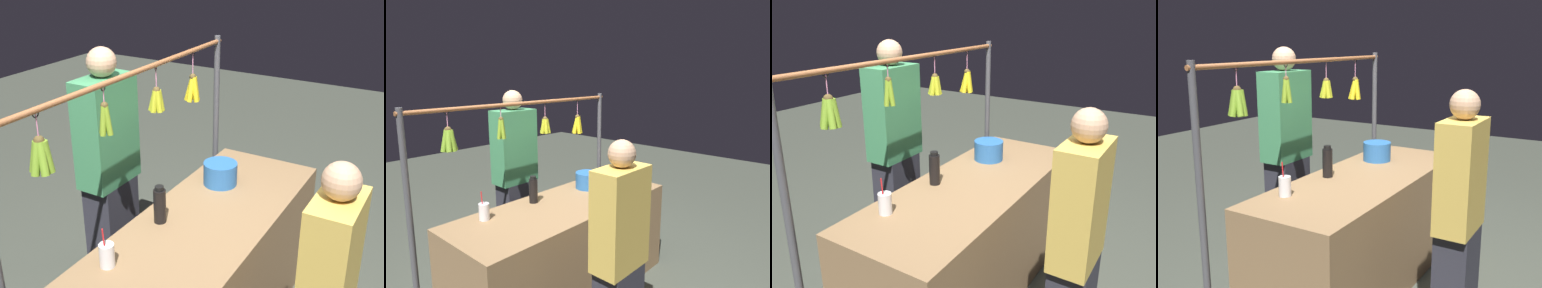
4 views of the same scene
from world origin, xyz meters
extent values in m
cube|color=olive|center=(0.00, 0.00, 0.41)|extent=(1.99, 0.73, 0.82)
cylinder|color=#4C4C51|center=(-1.06, -0.48, 0.83)|extent=(0.04, 0.04, 1.67)
cylinder|color=#9E6038|center=(0.00, -0.48, 1.63)|extent=(2.18, 0.03, 0.03)
torus|color=black|center=(-0.70, -0.48, 1.61)|extent=(0.04, 0.02, 0.04)
cylinder|color=pink|center=(-0.70, -0.48, 1.53)|extent=(0.01, 0.01, 0.16)
sphere|color=brown|center=(-0.70, -0.48, 1.45)|extent=(0.05, 0.05, 0.05)
cylinder|color=yellow|center=(-0.67, -0.48, 1.36)|extent=(0.08, 0.04, 0.18)
cylinder|color=yellow|center=(-0.69, -0.46, 1.36)|extent=(0.04, 0.06, 0.18)
cylinder|color=yellow|center=(-0.71, -0.47, 1.36)|extent=(0.06, 0.05, 0.18)
cylinder|color=yellow|center=(-0.71, -0.49, 1.36)|extent=(0.07, 0.06, 0.18)
cylinder|color=yellow|center=(-0.69, -0.50, 1.36)|extent=(0.05, 0.08, 0.18)
torus|color=black|center=(-0.25, -0.48, 1.61)|extent=(0.04, 0.02, 0.04)
cylinder|color=pink|center=(-0.25, -0.48, 1.54)|extent=(0.01, 0.01, 0.14)
sphere|color=brown|center=(-0.25, -0.48, 1.47)|extent=(0.05, 0.05, 0.05)
cylinder|color=gold|center=(-0.22, -0.48, 1.40)|extent=(0.06, 0.04, 0.14)
cylinder|color=gold|center=(-0.24, -0.46, 1.40)|extent=(0.05, 0.06, 0.14)
cylinder|color=gold|center=(-0.26, -0.47, 1.40)|extent=(0.05, 0.05, 0.14)
cylinder|color=gold|center=(-0.26, -0.49, 1.40)|extent=(0.05, 0.05, 0.14)
cylinder|color=gold|center=(-0.24, -0.50, 1.40)|extent=(0.04, 0.07, 0.14)
torus|color=black|center=(0.25, -0.48, 1.61)|extent=(0.04, 0.01, 0.04)
cylinder|color=pink|center=(0.25, -0.48, 1.56)|extent=(0.01, 0.01, 0.10)
sphere|color=brown|center=(0.25, -0.48, 1.51)|extent=(0.04, 0.04, 0.04)
cylinder|color=#83A92A|center=(0.27, -0.48, 1.43)|extent=(0.05, 0.03, 0.17)
cylinder|color=#83A92A|center=(0.25, -0.46, 1.43)|extent=(0.03, 0.05, 0.17)
cylinder|color=#83A92A|center=(0.24, -0.48, 1.43)|extent=(0.05, 0.03, 0.17)
cylinder|color=#83A92A|center=(0.25, -0.50, 1.43)|extent=(0.03, 0.06, 0.17)
torus|color=black|center=(0.73, -0.48, 1.61)|extent=(0.04, 0.01, 0.04)
cylinder|color=pink|center=(0.73, -0.48, 1.54)|extent=(0.01, 0.01, 0.13)
sphere|color=brown|center=(0.73, -0.48, 1.48)|extent=(0.05, 0.05, 0.05)
cylinder|color=#77A52B|center=(0.76, -0.48, 1.40)|extent=(0.08, 0.04, 0.17)
cylinder|color=#77A52B|center=(0.74, -0.45, 1.40)|extent=(0.06, 0.08, 0.17)
cylinder|color=#77A52B|center=(0.71, -0.45, 1.40)|extent=(0.05, 0.06, 0.17)
cylinder|color=#77A52B|center=(0.70, -0.48, 1.40)|extent=(0.08, 0.04, 0.17)
cylinder|color=#77A52B|center=(0.71, -0.51, 1.40)|extent=(0.05, 0.06, 0.17)
cylinder|color=#77A52B|center=(0.74, -0.51, 1.40)|extent=(0.05, 0.07, 0.17)
cylinder|color=black|center=(0.15, -0.21, 0.92)|extent=(0.07, 0.07, 0.20)
cylinder|color=black|center=(0.15, -0.21, 1.04)|extent=(0.05, 0.05, 0.02)
cylinder|color=#2B65AE|center=(-0.45, -0.13, 0.90)|extent=(0.22, 0.22, 0.15)
cylinder|color=silver|center=(0.63, -0.21, 0.89)|extent=(0.08, 0.08, 0.13)
cylinder|color=red|center=(0.64, -0.21, 0.93)|extent=(0.01, 0.02, 0.22)
cube|color=#2D2D38|center=(-0.11, -0.79, 0.41)|extent=(0.33, 0.22, 0.82)
cube|color=#3F8C59|center=(-0.11, -0.79, 1.18)|extent=(0.41, 0.22, 0.72)
sphere|color=tan|center=(-0.11, -0.79, 1.64)|extent=(0.19, 0.19, 0.19)
cube|color=gold|center=(0.35, 0.82, 1.04)|extent=(0.36, 0.20, 0.63)
sphere|color=tan|center=(0.35, 0.82, 1.44)|extent=(0.17, 0.17, 0.17)
camera|label=1|loc=(2.21, 1.19, 2.36)|focal=46.74mm
camera|label=2|loc=(2.00, 1.97, 1.90)|focal=33.33mm
camera|label=3|loc=(2.11, 1.25, 1.94)|focal=37.10mm
camera|label=4|loc=(2.75, 1.54, 1.77)|focal=42.70mm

